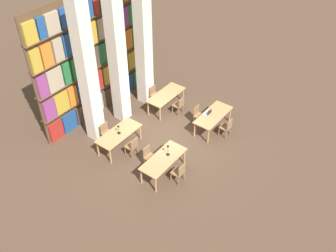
{
  "coord_description": "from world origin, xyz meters",
  "views": [
    {
      "loc": [
        -9.41,
        -7.15,
        10.42
      ],
      "look_at": [
        0.0,
        -0.12,
        0.69
      ],
      "focal_mm": 40.0,
      "sensor_mm": 36.0,
      "label": 1
    }
  ],
  "objects_px": {
    "reading_table_1": "(213,116)",
    "reading_table_2": "(119,135)",
    "pillar_right": "(143,42)",
    "pillar_center": "(117,57)",
    "chair_5": "(107,132)",
    "chair_0": "(179,172)",
    "chair_1": "(149,156)",
    "desk_lamp_1": "(118,128)",
    "chair_6": "(179,105)",
    "desk_lamp_0": "(168,148)",
    "chair_2": "(227,127)",
    "reading_table_3": "(166,96)",
    "chair_7": "(155,94)",
    "chair_4": "(132,146)",
    "reading_table_0": "(163,160)",
    "chair_3": "(198,115)",
    "laptop": "(208,113)",
    "pillar_left": "(87,75)"
  },
  "relations": [
    {
      "from": "pillar_left",
      "to": "reading_table_2",
      "type": "bearing_deg",
      "value": -88.05
    },
    {
      "from": "chair_2",
      "to": "chair_3",
      "type": "relative_size",
      "value": 1.0
    },
    {
      "from": "chair_2",
      "to": "desk_lamp_1",
      "type": "bearing_deg",
      "value": 136.44
    },
    {
      "from": "reading_table_0",
      "to": "desk_lamp_1",
      "type": "bearing_deg",
      "value": 88.04
    },
    {
      "from": "chair_7",
      "to": "chair_5",
      "type": "bearing_deg",
      "value": 1.89
    },
    {
      "from": "chair_3",
      "to": "chair_6",
      "type": "relative_size",
      "value": 1.0
    },
    {
      "from": "pillar_center",
      "to": "desk_lamp_0",
      "type": "height_order",
      "value": "pillar_center"
    },
    {
      "from": "chair_1",
      "to": "chair_7",
      "type": "height_order",
      "value": "same"
    },
    {
      "from": "chair_2",
      "to": "chair_1",
      "type": "bearing_deg",
      "value": 155.48
    },
    {
      "from": "reading_table_1",
      "to": "desk_lamp_1",
      "type": "height_order",
      "value": "desk_lamp_1"
    },
    {
      "from": "reading_table_1",
      "to": "reading_table_2",
      "type": "relative_size",
      "value": 1.0
    },
    {
      "from": "chair_3",
      "to": "reading_table_3",
      "type": "height_order",
      "value": "chair_3"
    },
    {
      "from": "pillar_right",
      "to": "chair_1",
      "type": "distance_m",
      "value": 5.05
    },
    {
      "from": "reading_table_2",
      "to": "desk_lamp_1",
      "type": "bearing_deg",
      "value": -109.59
    },
    {
      "from": "reading_table_0",
      "to": "chair_4",
      "type": "relative_size",
      "value": 2.25
    },
    {
      "from": "chair_2",
      "to": "reading_table_2",
      "type": "xyz_separation_m",
      "value": [
        -3.22,
        3.08,
        0.21
      ]
    },
    {
      "from": "reading_table_1",
      "to": "desk_lamp_1",
      "type": "distance_m",
      "value": 4.05
    },
    {
      "from": "chair_1",
      "to": "laptop",
      "type": "bearing_deg",
      "value": 169.94
    },
    {
      "from": "chair_0",
      "to": "chair_1",
      "type": "xyz_separation_m",
      "value": [
        0.0,
        1.4,
        0.0
      ]
    },
    {
      "from": "chair_4",
      "to": "desk_lamp_0",
      "type": "bearing_deg",
      "value": -82.98
    },
    {
      "from": "chair_1",
      "to": "reading_table_3",
      "type": "distance_m",
      "value": 3.73
    },
    {
      "from": "pillar_right",
      "to": "reading_table_2",
      "type": "relative_size",
      "value": 3.09
    },
    {
      "from": "chair_0",
      "to": "reading_table_1",
      "type": "xyz_separation_m",
      "value": [
        3.32,
        0.6,
        0.21
      ]
    },
    {
      "from": "chair_2",
      "to": "reading_table_3",
      "type": "height_order",
      "value": "chair_2"
    },
    {
      "from": "chair_4",
      "to": "chair_1",
      "type": "bearing_deg",
      "value": -92.69
    },
    {
      "from": "laptop",
      "to": "reading_table_3",
      "type": "xyz_separation_m",
      "value": [
        0.08,
        2.27,
        -0.13
      ]
    },
    {
      "from": "pillar_center",
      "to": "chair_7",
      "type": "distance_m",
      "value": 3.1
    },
    {
      "from": "pillar_right",
      "to": "reading_table_0",
      "type": "relative_size",
      "value": 3.09
    },
    {
      "from": "pillar_left",
      "to": "desk_lamp_0",
      "type": "distance_m",
      "value": 4.08
    },
    {
      "from": "chair_1",
      "to": "laptop",
      "type": "height_order",
      "value": "laptop"
    },
    {
      "from": "pillar_left",
      "to": "chair_0",
      "type": "bearing_deg",
      "value": -90.2
    },
    {
      "from": "chair_2",
      "to": "chair_6",
      "type": "relative_size",
      "value": 1.0
    },
    {
      "from": "chair_0",
      "to": "pillar_right",
      "type": "bearing_deg",
      "value": 52.52
    },
    {
      "from": "desk_lamp_1",
      "to": "chair_6",
      "type": "xyz_separation_m",
      "value": [
        3.3,
        -0.57,
        -0.57
      ]
    },
    {
      "from": "chair_0",
      "to": "reading_table_1",
      "type": "bearing_deg",
      "value": 10.3
    },
    {
      "from": "reading_table_0",
      "to": "chair_3",
      "type": "distance_m",
      "value": 3.36
    },
    {
      "from": "chair_7",
      "to": "pillar_center",
      "type": "bearing_deg",
      "value": -15.87
    },
    {
      "from": "pillar_right",
      "to": "laptop",
      "type": "relative_size",
      "value": 18.75
    },
    {
      "from": "pillar_center",
      "to": "desk_lamp_1",
      "type": "distance_m",
      "value": 2.85
    },
    {
      "from": "chair_1",
      "to": "chair_4",
      "type": "height_order",
      "value": "same"
    },
    {
      "from": "pillar_center",
      "to": "chair_5",
      "type": "xyz_separation_m",
      "value": [
        -1.61,
        -0.6,
        -2.53
      ]
    },
    {
      "from": "chair_5",
      "to": "desk_lamp_1",
      "type": "bearing_deg",
      "value": 90.95
    },
    {
      "from": "desk_lamp_1",
      "to": "chair_6",
      "type": "relative_size",
      "value": 0.47
    },
    {
      "from": "reading_table_2",
      "to": "pillar_right",
      "type": "bearing_deg",
      "value": 21.89
    },
    {
      "from": "chair_1",
      "to": "chair_5",
      "type": "distance_m",
      "value": 2.28
    },
    {
      "from": "chair_1",
      "to": "pillar_right",
      "type": "bearing_deg",
      "value": -138.72
    },
    {
      "from": "chair_1",
      "to": "laptop",
      "type": "xyz_separation_m",
      "value": [
        3.24,
        -0.58,
        0.34
      ]
    },
    {
      "from": "pillar_center",
      "to": "chair_5",
      "type": "distance_m",
      "value": 3.06
    },
    {
      "from": "desk_lamp_0",
      "to": "chair_5",
      "type": "relative_size",
      "value": 0.56
    },
    {
      "from": "pillar_center",
      "to": "chair_3",
      "type": "xyz_separation_m",
      "value": [
        1.63,
        -2.98,
        -2.53
      ]
    }
  ]
}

